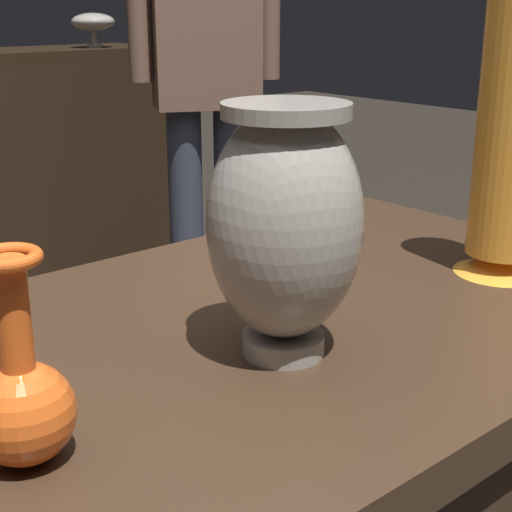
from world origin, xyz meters
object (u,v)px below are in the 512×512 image
visitor_near_right (206,52)px  vase_centerpiece (285,223)px  vase_left_accent (22,398)px  shelf_vase_far_right (93,22)px

visitor_near_right → vase_centerpiece: bearing=82.8°
vase_centerpiece → visitor_near_right: bearing=55.5°
vase_left_accent → visitor_near_right: (1.26, 1.41, 0.16)m
shelf_vase_far_right → visitor_near_right: size_ratio=0.10×
vase_left_accent → shelf_vase_far_right: bearing=59.1°
visitor_near_right → shelf_vase_far_right: bearing=-67.8°
shelf_vase_far_right → visitor_near_right: (-0.07, -0.81, -0.07)m
vase_left_accent → shelf_vase_far_right: size_ratio=1.09×
vase_centerpiece → shelf_vase_far_right: 2.45m
shelf_vase_far_right → visitor_near_right: 0.82m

